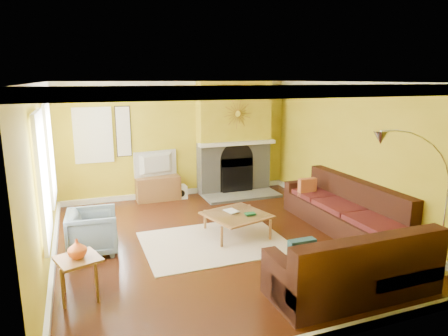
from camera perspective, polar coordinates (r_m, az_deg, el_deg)
name	(u,v)px	position (r m, az deg, el deg)	size (l,w,h in m)	color
floor	(222,240)	(7.10, -0.30, -10.28)	(5.50, 6.00, 0.02)	#4D2310
ceiling	(222,81)	(6.54, -0.33, 12.26)	(5.50, 6.00, 0.02)	white
wall_back	(178,139)	(9.52, -6.63, 4.07)	(5.50, 0.02, 2.70)	gold
wall_front	(327,224)	(4.10, 14.55, -7.76)	(5.50, 0.02, 2.70)	gold
wall_left	(42,178)	(6.31, -24.54, -1.37)	(0.02, 6.00, 2.70)	gold
wall_right	(357,154)	(8.05, 18.45, 1.94)	(0.02, 6.00, 2.70)	gold
baseboard	(222,236)	(7.07, -0.31, -9.75)	(5.50, 6.00, 0.12)	white
crown_molding	(222,86)	(6.54, -0.33, 11.64)	(5.50, 6.00, 0.12)	white
window_left_near	(49,153)	(7.55, -23.76, 2.00)	(0.06, 1.22, 1.72)	white
window_left_far	(41,178)	(5.69, -24.64, -1.25)	(0.06, 1.22, 1.72)	white
window_back	(93,135)	(9.18, -18.19, 4.47)	(0.82, 0.06, 1.22)	white
wall_art	(123,132)	(9.23, -14.18, 5.07)	(0.34, 0.04, 1.14)	white
fireplace	(234,138)	(9.74, 1.42, 4.34)	(1.80, 0.40, 2.70)	gray
mantel	(238,143)	(9.53, 1.96, 3.55)	(1.92, 0.22, 0.08)	white
hearth	(242,196)	(9.53, 2.62, -3.99)	(1.80, 0.70, 0.06)	gray
sunburst	(238,114)	(9.46, 1.97, 7.75)	(0.70, 0.04, 0.70)	olive
rug	(215,242)	(6.97, -1.37, -10.55)	(2.40, 1.80, 0.02)	beige
sectional_sofa	(312,221)	(6.84, 12.50, -7.36)	(2.87, 3.84, 0.90)	#381912
coffee_table	(236,224)	(7.26, 1.80, -7.99)	(1.00, 1.00, 0.40)	white
media_console	(158,188)	(9.39, -9.41, -2.85)	(1.00, 0.45, 0.55)	brown
tv	(157,164)	(9.25, -9.54, 0.55)	(1.02, 0.13, 0.59)	black
subwoofer	(180,192)	(9.48, -6.33, -3.39)	(0.30, 0.30, 0.30)	white
armchair	(93,232)	(6.82, -18.25, -8.64)	(0.76, 0.78, 0.71)	slate
side_table	(80,278)	(5.58, -19.93, -14.53)	(0.50, 0.50, 0.55)	brown
vase	(77,249)	(5.42, -20.25, -10.75)	(0.24, 0.24, 0.25)	orange
book	(227,212)	(7.22, 0.40, -6.32)	(0.20, 0.27, 0.03)	white
arc_lamp	(415,208)	(5.95, 25.60, -5.17)	(1.35, 0.36, 2.12)	silver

